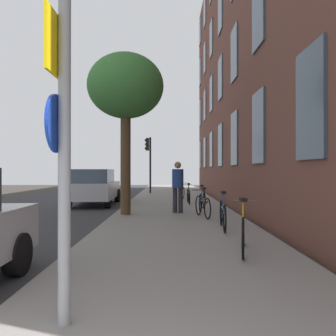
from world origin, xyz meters
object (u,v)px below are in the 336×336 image
Objects in this scene: sign_post at (63,132)px; traffic_light at (150,155)px; bicycle_1 at (224,214)px; bicycle_2 at (204,206)px; bicycle_5 at (183,192)px; car_1 at (95,187)px; bicycle_4 at (189,196)px; pedestrian_0 at (179,184)px; bicycle_3 at (203,200)px; tree_near at (126,88)px; bicycle_0 at (244,231)px.

sign_post is 18.77m from traffic_light.
sign_post reaches higher than bicycle_1.
sign_post is at bearing -105.73° from bicycle_2.
bicycle_5 is 0.36× the size of car_1.
pedestrian_0 reaches higher than bicycle_4.
bicycle_1 is at bearing -88.25° from bicycle_3.
car_1 is (-1.93, 4.21, -3.49)m from tree_near.
car_1 is (-4.25, 0.57, 0.37)m from bicycle_4.
traffic_light is 6.92m from car_1.
tree_near is at bearing -109.76° from bicycle_5.
traffic_light reaches higher than pedestrian_0.
sign_post is 8.77m from pedestrian_0.
bicycle_1 is 2.20m from bicycle_2.
bicycle_2 is 0.37× the size of car_1.
bicycle_1 reaches higher than bicycle_4.
bicycle_4 is at bearing -7.62° from car_1.
car_1 is (-4.72, 7.08, 0.35)m from bicycle_1.
tree_near is at bearing 117.70° from bicycle_0.
bicycle_3 is at bearing 90.94° from bicycle_0.
car_1 reaches higher than bicycle_1.
tree_near reaches higher than bicycle_1.
bicycle_5 is (-0.68, 8.73, -0.02)m from bicycle_1.
car_1 is (-4.44, 4.90, 0.36)m from bicycle_2.
bicycle_0 is 11.16m from bicycle_5.
bicycle_4 is at bearing 80.78° from sign_post.
bicycle_5 is (-0.21, 2.22, -0.00)m from bicycle_4.
pedestrian_0 is at bearing -145.66° from bicycle_3.
bicycle_4 is at bearing 92.92° from bicycle_0.
bicycle_3 reaches higher than bicycle_5.
sign_post reaches higher than bicycle_4.
bicycle_1 is 1.07× the size of bicycle_4.
traffic_light is at bearing 71.65° from car_1.
car_1 is (-2.11, -6.36, -1.73)m from traffic_light.
tree_near is at bearing -158.31° from bicycle_3.
bicycle_2 is at bearing -95.24° from bicycle_3.
sign_post is at bearing -114.22° from bicycle_1.
pedestrian_0 is at bearing 100.08° from bicycle_0.
bicycle_1 is 0.41× the size of car_1.
bicycle_0 is (2.59, -15.85, -2.06)m from traffic_light.
traffic_light is at bearing 90.67° from sign_post.
bicycle_0 is at bearing -86.70° from bicycle_2.
bicycle_3 is (-0.10, 6.34, -0.02)m from bicycle_0.
car_1 is (-4.60, 3.15, 0.35)m from bicycle_3.
bicycle_4 is 0.38× the size of car_1.
bicycle_2 is at bearing 97.33° from bicycle_1.
pedestrian_0 is at bearing 81.05° from sign_post.
car_1 is at bearing 134.32° from pedestrian_0.
bicycle_0 is (2.77, -5.28, -3.83)m from tree_near.
tree_near is 5.54m from bicycle_1.
bicycle_2 is 0.97× the size of bicycle_3.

